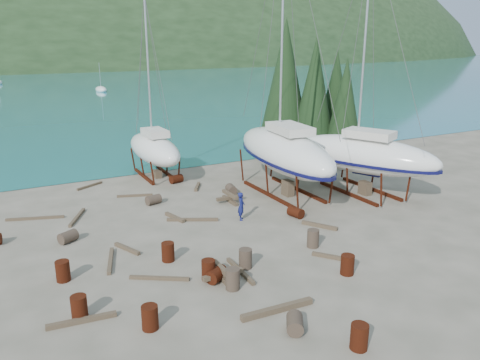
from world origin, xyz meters
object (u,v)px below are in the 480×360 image
large_sailboat_near (284,151)px  worker (241,206)px  large_sailboat_far (362,154)px  small_sailboat_shore (154,148)px

large_sailboat_near → worker: bearing=-141.8°
large_sailboat_far → small_sailboat_shore: (-10.68, 10.19, -0.50)m
large_sailboat_near → large_sailboat_far: large_sailboat_near is taller
large_sailboat_near → large_sailboat_far: 5.10m
large_sailboat_near → large_sailboat_far: size_ratio=1.11×
large_sailboat_far → worker: 9.47m
large_sailboat_near → large_sailboat_far: bearing=-20.0°
large_sailboat_near → worker: large_sailboat_near is taller
small_sailboat_shore → large_sailboat_near: bearing=-53.7°
large_sailboat_near → small_sailboat_shore: large_sailboat_near is taller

